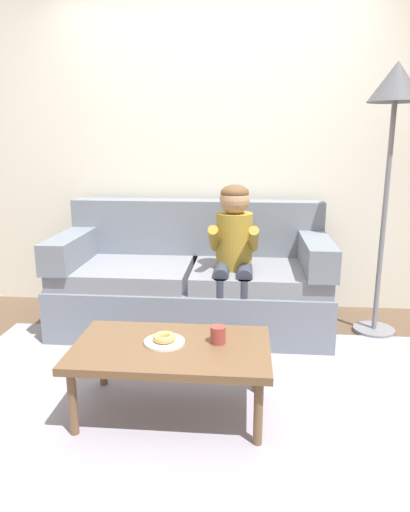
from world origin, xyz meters
The scene contains 11 objects.
ground centered at (0.00, 0.00, 0.00)m, with size 10.00×10.00×0.00m, color brown.
wall_back centered at (0.00, 1.40, 1.40)m, with size 8.00×0.10×2.80m, color silver.
area_rug centered at (0.00, -0.25, 0.01)m, with size 2.97×1.92×0.01m, color #9993A3.
couch centered at (-0.12, 0.85, 0.34)m, with size 2.01×0.90×0.93m.
coffee_table centered at (-0.09, -0.39, 0.35)m, with size 1.01×0.60×0.38m.
person_child centered at (0.20, 0.64, 0.67)m, with size 0.34×0.58×1.10m.
plate centered at (-0.12, -0.36, 0.39)m, with size 0.21×0.21×0.01m, color white.
donut centered at (-0.12, -0.36, 0.42)m, with size 0.12×0.12×0.04m, color tan.
mug centered at (0.15, -0.33, 0.43)m, with size 0.08×0.08×0.09m, color #993D38.
toy_controller centered at (-0.70, 0.13, 0.03)m, with size 0.23×0.09×0.05m.
floor_lamp centered at (1.25, 0.81, 1.61)m, with size 0.37×0.37×1.91m.
Camera 1 is at (0.28, -2.58, 1.40)m, focal length 33.05 mm.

